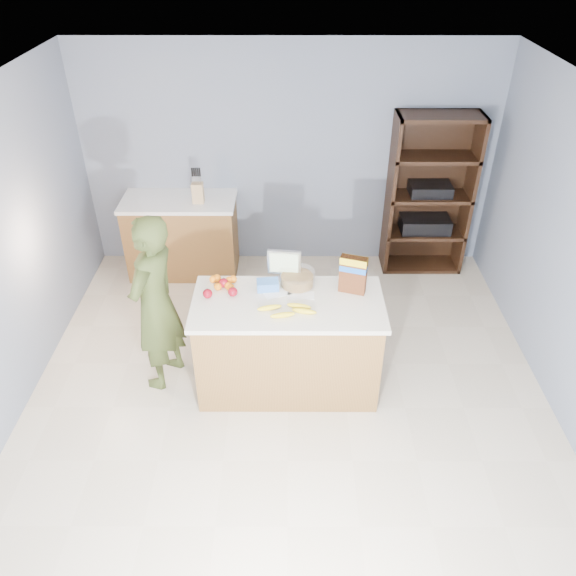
{
  "coord_description": "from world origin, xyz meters",
  "views": [
    {
      "loc": [
        0.01,
        -3.37,
        3.55
      ],
      "look_at": [
        0.0,
        0.35,
        1.0
      ],
      "focal_mm": 35.0,
      "sensor_mm": 36.0,
      "label": 1
    }
  ],
  "objects_px": {
    "shelving_unit": "(428,197)",
    "tv": "(284,263)",
    "counter_peninsula": "(288,348)",
    "cereal_box": "(353,272)",
    "person": "(155,304)"
  },
  "relations": [
    {
      "from": "counter_peninsula",
      "to": "shelving_unit",
      "type": "distance_m",
      "value": 2.61
    },
    {
      "from": "person",
      "to": "cereal_box",
      "type": "distance_m",
      "value": 1.65
    },
    {
      "from": "tv",
      "to": "cereal_box",
      "type": "height_order",
      "value": "cereal_box"
    },
    {
      "from": "tv",
      "to": "cereal_box",
      "type": "bearing_deg",
      "value": -17.82
    },
    {
      "from": "counter_peninsula",
      "to": "person",
      "type": "height_order",
      "value": "person"
    },
    {
      "from": "shelving_unit",
      "to": "person",
      "type": "relative_size",
      "value": 1.11
    },
    {
      "from": "cereal_box",
      "to": "shelving_unit",
      "type": "bearing_deg",
      "value": 61.74
    },
    {
      "from": "counter_peninsula",
      "to": "cereal_box",
      "type": "height_order",
      "value": "cereal_box"
    },
    {
      "from": "shelving_unit",
      "to": "tv",
      "type": "bearing_deg",
      "value": -132.6
    },
    {
      "from": "counter_peninsula",
      "to": "tv",
      "type": "distance_m",
      "value": 0.72
    },
    {
      "from": "shelving_unit",
      "to": "person",
      "type": "xyz_separation_m",
      "value": [
        -2.65,
        -1.96,
        -0.06
      ]
    },
    {
      "from": "counter_peninsula",
      "to": "person",
      "type": "bearing_deg",
      "value": 175.49
    },
    {
      "from": "shelving_unit",
      "to": "person",
      "type": "distance_m",
      "value": 3.3
    },
    {
      "from": "shelving_unit",
      "to": "cereal_box",
      "type": "xyz_separation_m",
      "value": [
        -1.02,
        -1.9,
        0.23
      ]
    },
    {
      "from": "counter_peninsula",
      "to": "shelving_unit",
      "type": "relative_size",
      "value": 0.87
    }
  ]
}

